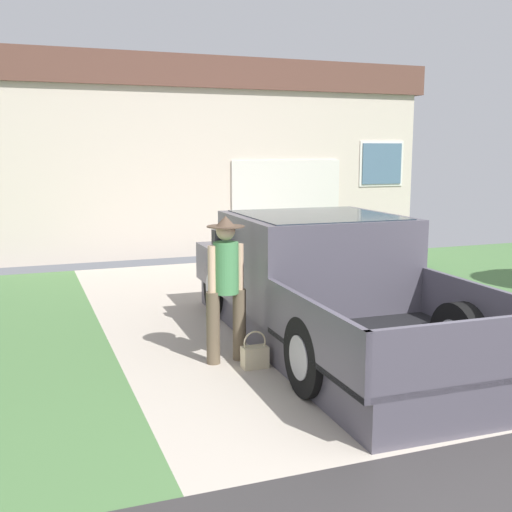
# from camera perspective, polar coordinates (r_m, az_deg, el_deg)

# --- Properties ---
(pickup_truck) EXTENTS (2.20, 5.46, 1.59)m
(pickup_truck) POSITION_cam_1_polar(r_m,az_deg,el_deg) (8.14, 5.49, -2.54)
(pickup_truck) COLOR #4E4B57
(pickup_truck) RESTS_ON ground
(person_with_hat) EXTENTS (0.48, 0.42, 1.68)m
(person_with_hat) POSITION_cam_1_polar(r_m,az_deg,el_deg) (7.13, -2.72, -2.34)
(person_with_hat) COLOR brown
(person_with_hat) RESTS_ON ground
(handbag) EXTENTS (0.29, 0.17, 0.42)m
(handbag) POSITION_cam_1_polar(r_m,az_deg,el_deg) (7.13, -0.10, -8.94)
(handbag) COLOR beige
(handbag) RESTS_ON ground
(house_with_garage) EXTENTS (10.54, 5.33, 4.45)m
(house_with_garage) POSITION_cam_1_polar(r_m,az_deg,el_deg) (16.97, -5.72, 8.96)
(house_with_garage) COLOR beige
(house_with_garage) RESTS_ON ground
(wheeled_trash_bin) EXTENTS (0.60, 0.72, 1.01)m
(wheeled_trash_bin) POSITION_cam_1_polar(r_m,az_deg,el_deg) (13.70, 11.58, 1.57)
(wheeled_trash_bin) COLOR #286B38
(wheeled_trash_bin) RESTS_ON ground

